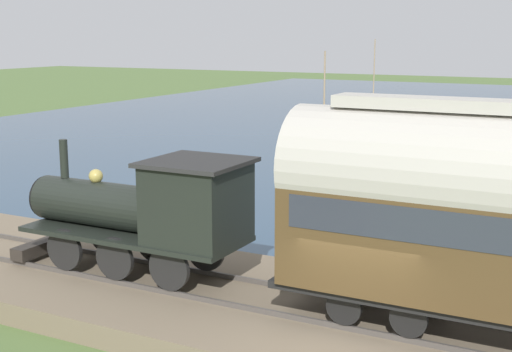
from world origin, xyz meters
TOP-DOWN VIEW (x-y plane):
  - rail_embankment at (1.17, 0.00)m, footprint 5.91×56.00m
  - steam_locomotive at (1.17, 5.70)m, footprint 2.21×6.36m
  - sailboat_yellow at (26.54, 11.50)m, footprint 3.02×5.35m
  - sailboat_white at (47.80, 15.49)m, footprint 1.40×4.27m

SIDE VIEW (x-z plane):
  - rail_embankment at x=1.17m, z-range -0.06..0.61m
  - sailboat_yellow at x=26.54m, z-range -2.32..3.22m
  - sailboat_white at x=47.80m, z-range -2.51..3.55m
  - steam_locomotive at x=1.17m, z-range 0.75..3.94m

